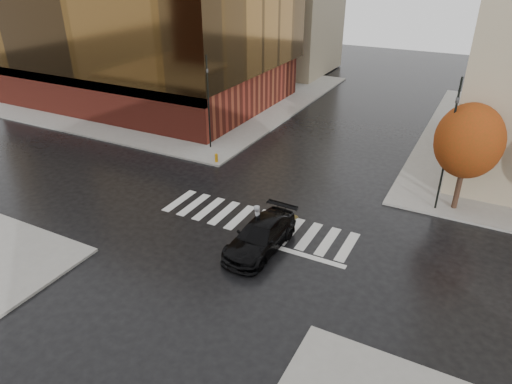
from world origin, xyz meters
TOP-DOWN VIEW (x-y plane):
  - ground at (0.00, 0.00)m, footprint 120.00×120.00m
  - sidewalk_nw at (-21.00, 21.00)m, footprint 30.00×30.00m
  - crosswalk at (0.00, 0.50)m, footprint 12.00×3.00m
  - office_glass at (-22.00, 17.99)m, footprint 27.00×19.00m
  - tree_ne_a at (10.00, 7.40)m, footprint 3.80×3.80m
  - sedan at (1.45, -1.80)m, footprint 2.36×5.43m
  - cyclist at (0.94, -1.00)m, footprint 1.92×1.16m
  - traffic_light_nw at (-8.50, 8.79)m, footprint 0.20×0.17m
  - traffic_light_ne at (9.00, 6.82)m, footprint 0.22×0.24m
  - fire_hydrant at (-6.50, 6.50)m, footprint 0.24×0.24m
  - manhole at (1.73, 2.00)m, footprint 0.61×0.61m

SIDE VIEW (x-z plane):
  - ground at x=0.00m, z-range 0.00..0.00m
  - crosswalk at x=0.00m, z-range 0.00..0.01m
  - manhole at x=1.73m, z-range 0.00..0.01m
  - sidewalk_nw at x=-21.00m, z-range 0.00..0.15m
  - fire_hydrant at x=-6.50m, z-range 0.18..0.86m
  - cyclist at x=0.94m, z-range -0.33..1.73m
  - sedan at x=1.45m, z-range 0.00..1.55m
  - traffic_light_nw at x=-8.50m, z-range 0.64..7.85m
  - tree_ne_a at x=10.00m, z-range 1.20..7.71m
  - traffic_light_ne at x=9.00m, z-range 0.79..8.75m
  - office_glass at x=-22.00m, z-range 0.28..16.28m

